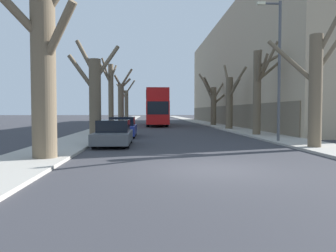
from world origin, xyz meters
TOP-DOWN VIEW (x-y plane):
  - ground_plane at (0.00, 0.00)m, footprint 300.00×300.00m
  - sidewalk_left at (-6.36, 50.00)m, footprint 2.74×120.00m
  - sidewalk_right at (6.36, 50.00)m, footprint 2.74×120.00m
  - building_facade_right at (12.72, 34.79)m, footprint 10.08×49.61m
  - street_tree_left_0 at (-5.78, 2.10)m, footprint 3.34×1.83m
  - street_tree_left_1 at (-6.04, 14.75)m, footprint 3.73×2.46m
  - street_tree_left_2 at (-6.12, 25.61)m, footprint 2.10×2.14m
  - street_tree_left_3 at (-6.02, 38.21)m, footprint 2.71×1.82m
  - street_tree_left_4 at (-6.10, 49.90)m, footprint 3.69×2.85m
  - street_tree_right_0 at (5.91, 5.12)m, footprint 3.95×2.70m
  - street_tree_right_1 at (6.01, 13.52)m, footprint 2.74×2.66m
  - street_tree_right_2 at (5.93, 21.74)m, footprint 1.83×4.42m
  - street_tree_right_3 at (6.07, 30.76)m, footprint 3.82×3.94m
  - double_decker_bus at (-1.01, 31.74)m, footprint 2.62×11.96m
  - parked_car_0 at (-3.89, 7.45)m, footprint 1.83×4.31m
  - parked_car_1 at (-3.89, 13.37)m, footprint 1.90×4.50m
  - lamp_post at (5.30, 8.32)m, footprint 1.40×0.20m

SIDE VIEW (x-z plane):
  - ground_plane at x=0.00m, z-range 0.00..0.00m
  - sidewalk_left at x=-6.36m, z-range 0.00..0.12m
  - sidewalk_right at x=6.36m, z-range 0.00..0.12m
  - parked_car_0 at x=-3.89m, z-range -0.04..1.31m
  - parked_car_1 at x=-3.89m, z-range -0.04..1.38m
  - double_decker_bus at x=-1.01m, z-range 0.30..4.75m
  - street_tree_right_2 at x=5.93m, z-range -0.37..6.26m
  - street_tree_right_3 at x=6.07m, z-range -0.33..6.33m
  - street_tree_right_0 at x=5.91m, z-range -0.61..6.93m
  - street_tree_left_4 at x=-6.10m, z-range -0.46..6.97m
  - street_tree_left_1 at x=-6.04m, z-range -0.29..6.92m
  - street_tree_left_3 at x=-6.02m, z-range -0.67..7.37m
  - street_tree_left_0 at x=-5.78m, z-range -0.50..7.32m
  - street_tree_right_1 at x=6.01m, z-range 0.15..6.91m
  - street_tree_left_2 at x=-6.12m, z-range 0.05..7.45m
  - lamp_post at x=5.30m, z-range 0.46..8.49m
  - building_facade_right at x=12.72m, z-range -0.01..14.31m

